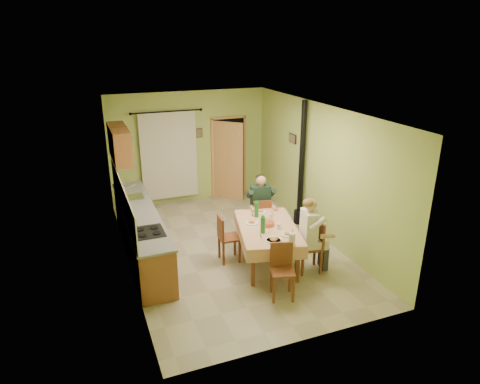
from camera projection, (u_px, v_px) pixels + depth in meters
name	position (u px, v px, depth m)	size (l,w,h in m)	color
floor	(230.00, 248.00, 8.70)	(4.00, 6.00, 0.01)	tan
room_shell	(230.00, 162.00, 8.07)	(4.04, 6.04, 2.82)	#B6CC68
kitchen_run	(141.00, 232.00, 8.30)	(0.64, 3.64, 1.56)	brown
upper_cabinets	(120.00, 144.00, 8.89)	(0.35, 1.40, 0.70)	brown
curtain	(169.00, 155.00, 10.61)	(1.70, 0.07, 2.22)	black
doorway	(228.00, 158.00, 11.15)	(0.96, 0.62, 2.15)	black
dining_table	(267.00, 245.00, 8.01)	(1.44, 1.95, 0.76)	tan
tableware	(269.00, 226.00, 7.76)	(0.64, 1.68, 0.33)	white
chair_far	(261.00, 226.00, 9.00)	(0.44, 0.44, 0.93)	brown
chair_near	(282.00, 281.00, 7.00)	(0.46, 0.46, 0.93)	brown
chair_right	(310.00, 256.00, 7.79)	(0.48, 0.48, 0.97)	brown
chair_left	(229.00, 247.00, 8.14)	(0.40, 0.40, 0.93)	brown
man_far	(261.00, 200.00, 8.81)	(0.63, 0.53, 1.39)	#192D23
man_right	(311.00, 227.00, 7.59)	(0.53, 0.63, 1.39)	white
stove_flue	(301.00, 181.00, 9.52)	(0.24, 0.24, 2.80)	black
picture_back	(199.00, 133.00, 10.78)	(0.19, 0.03, 0.23)	black
picture_right	(292.00, 138.00, 9.78)	(0.03, 0.31, 0.21)	brown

